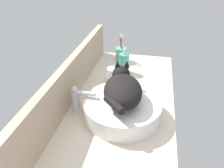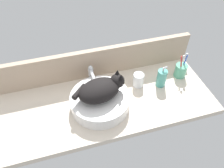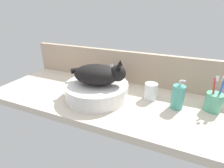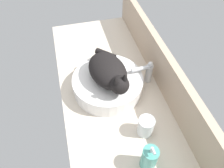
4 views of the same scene
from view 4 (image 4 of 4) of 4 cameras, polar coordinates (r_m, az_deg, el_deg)
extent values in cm
cube|color=beige|center=(115.25, 0.75, -3.06)|extent=(136.80, 54.50, 4.00)
cube|color=tan|center=(113.01, 13.41, 3.50)|extent=(136.80, 3.60, 21.24)
cylinder|color=white|center=(112.47, -1.10, 0.12)|extent=(35.92, 35.92, 8.37)
ellipsoid|color=black|center=(105.39, -1.18, 3.60)|extent=(27.85, 21.57, 11.00)
sphere|color=black|center=(97.03, 1.76, -0.27)|extent=(8.80, 8.80, 8.80)
cone|color=black|center=(93.16, 3.32, 1.93)|extent=(2.80, 2.80, 3.20)
cone|color=black|center=(91.73, 0.89, 1.07)|extent=(2.80, 2.80, 3.20)
cylinder|color=black|center=(113.29, -1.69, 7.81)|extent=(9.98, 10.10, 3.20)
cylinder|color=silver|center=(117.16, 9.59, 2.74)|extent=(3.60, 3.60, 11.00)
cylinder|color=silver|center=(112.07, 7.54, 4.00)|extent=(2.39, 10.04, 2.20)
sphere|color=silver|center=(112.51, 10.02, 5.10)|extent=(2.80, 2.80, 2.80)
cylinder|color=teal|center=(90.26, 9.67, -18.61)|extent=(6.30, 6.30, 12.46)
cylinder|color=silver|center=(83.35, 10.37, -16.58)|extent=(1.20, 1.20, 2.80)
cylinder|color=silver|center=(81.67, 10.82, -16.89)|extent=(2.20, 1.00, 1.00)
cylinder|color=white|center=(98.29, 8.81, -10.85)|extent=(7.13, 7.13, 9.37)
cylinder|color=silver|center=(99.93, 8.68, -11.40)|extent=(6.28, 6.28, 5.53)
camera|label=1|loc=(1.54, -16.11, 39.19)|focal=35.00mm
camera|label=2|loc=(1.13, -69.40, 34.63)|focal=35.00mm
camera|label=3|loc=(0.79, -60.44, -12.44)|focal=28.00mm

